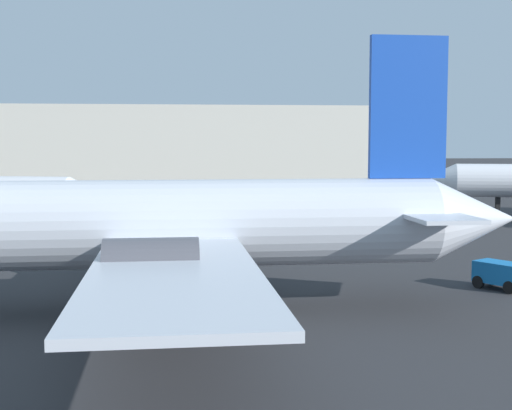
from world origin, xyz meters
The scene contains 3 objects.
airplane_at_gate centered at (-3.38, 22.34, 3.66)m, with size 32.35×31.12×11.45m.
baggage_cart centered at (13.02, 25.21, 0.76)m, with size 2.37×2.72×1.30m.
terminal_building centered at (-5.89, 121.65, 6.66)m, with size 77.34×18.99×13.32m, color beige.
Camera 1 is at (-2.09, -6.63, 6.98)m, focal length 49.57 mm.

